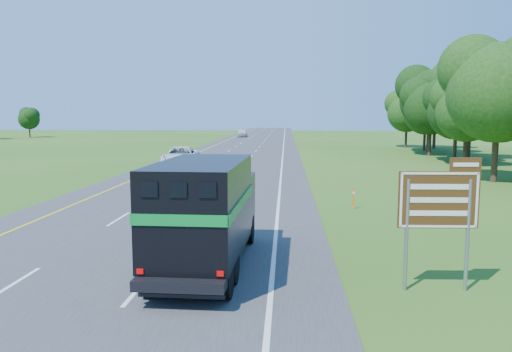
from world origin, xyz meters
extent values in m
plane|color=#2E5416|center=(0.00, 0.00, 0.00)|extent=(300.00, 300.00, 0.00)
cube|color=#38383A|center=(0.00, 50.00, 0.02)|extent=(15.00, 260.00, 0.04)
cube|color=yellow|center=(-5.50, 50.00, 0.04)|extent=(0.15, 260.00, 0.01)
cube|color=white|center=(5.50, 50.00, 0.04)|extent=(0.15, 260.00, 0.01)
cylinder|color=black|center=(2.49, 7.10, 0.57)|extent=(0.37, 1.07, 1.06)
cylinder|color=black|center=(4.51, 7.04, 0.57)|extent=(0.37, 1.07, 1.06)
cylinder|color=black|center=(2.35, 2.50, 0.57)|extent=(0.37, 1.07, 1.06)
cylinder|color=black|center=(4.36, 2.43, 0.57)|extent=(0.37, 1.07, 1.06)
cylinder|color=black|center=(2.31, 1.35, 0.57)|extent=(0.37, 1.07, 1.06)
cylinder|color=black|center=(4.33, 1.28, 0.57)|extent=(0.37, 1.07, 1.06)
cube|color=black|center=(3.40, 4.00, 0.68)|extent=(2.54, 7.74, 0.27)
cube|color=black|center=(3.50, 6.97, 1.73)|extent=(2.40, 1.80, 1.82)
cube|color=black|center=(3.53, 7.86, 2.21)|extent=(2.11, 0.12, 0.58)
cube|color=black|center=(3.38, 3.33, 2.14)|extent=(2.57, 5.64, 2.64)
cube|color=#067D2A|center=(3.29, 0.53, 2.27)|extent=(2.40, 0.11, 0.29)
cube|color=#067D2A|center=(2.17, 3.37, 2.27)|extent=(0.21, 5.56, 0.29)
cube|color=#067D2A|center=(4.60, 3.29, 2.27)|extent=(0.21, 5.56, 0.29)
cube|color=black|center=(2.58, 0.55, 3.02)|extent=(0.43, 0.05, 0.38)
cube|color=black|center=(3.29, 0.53, 3.02)|extent=(0.43, 0.05, 0.38)
cube|color=black|center=(4.01, 0.51, 3.02)|extent=(0.43, 0.05, 0.38)
cube|color=black|center=(3.30, 0.64, 0.33)|extent=(2.21, 0.18, 0.10)
cube|color=#B20505|center=(2.29, 0.56, 0.96)|extent=(0.17, 0.04, 0.13)
cube|color=#B20505|center=(4.30, 0.50, 0.96)|extent=(0.17, 0.04, 0.13)
imported|color=silver|center=(-4.00, 35.03, 0.96)|extent=(3.53, 6.83, 1.84)
imported|color=silver|center=(-3.85, 99.68, 0.92)|extent=(2.22, 5.20, 1.75)
cylinder|color=gray|center=(9.19, 2.32, 1.55)|extent=(0.10, 0.10, 3.11)
cylinder|color=gray|center=(10.85, 2.37, 1.55)|extent=(0.10, 0.10, 3.11)
cube|color=#4A290F|center=(10.02, 2.34, 2.54)|extent=(2.18, 0.14, 1.55)
cube|color=#4A290F|center=(10.69, 2.37, 3.50)|extent=(0.83, 0.09, 0.37)
cube|color=white|center=(10.02, 2.31, 2.54)|extent=(2.07, 0.08, 1.49)
cube|color=#FF5C0D|center=(9.39, 14.46, 0.55)|extent=(0.08, 0.04, 1.09)
cube|color=white|center=(9.39, 14.46, 0.84)|extent=(0.09, 0.05, 0.12)
camera|label=1|loc=(5.88, -11.23, 4.81)|focal=35.00mm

